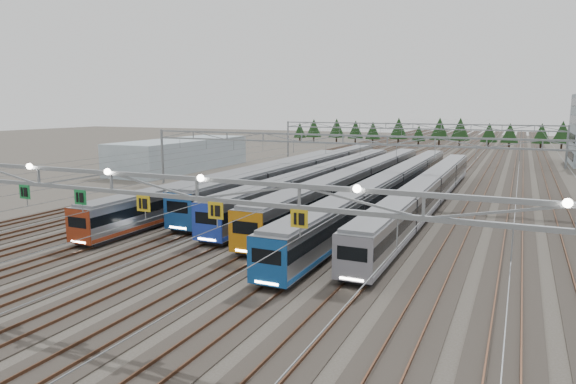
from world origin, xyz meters
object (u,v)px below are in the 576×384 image
at_px(train_a, 252,180).
at_px(west_shed, 181,154).
at_px(train_d, 360,181).
at_px(gantry_far, 413,131).
at_px(train_f, 429,191).
at_px(train_b, 306,173).
at_px(gantry_near, 109,186).
at_px(train_e, 392,187).
at_px(gantry_mid, 343,147).
at_px(train_c, 324,180).

distance_m(train_a, west_shed, 30.61).
relative_size(train_a, train_d, 0.99).
height_order(train_a, gantry_far, gantry_far).
distance_m(train_d, train_f, 9.67).
distance_m(train_b, gantry_near, 45.20).
bearing_deg(gantry_far, train_d, -87.12).
relative_size(train_d, train_e, 0.90).
xyz_separation_m(train_b, gantry_far, (6.75, 40.68, 4.18)).
bearing_deg(train_e, gantry_mid, 164.43).
bearing_deg(train_c, train_d, 8.11).
distance_m(train_f, gantry_near, 38.83).
bearing_deg(gantry_mid, train_a, -164.35).
xyz_separation_m(train_f, gantry_mid, (-11.25, 3.32, 4.40)).
bearing_deg(train_b, train_a, -121.07).
relative_size(train_e, gantry_far, 1.16).
bearing_deg(gantry_near, train_c, 93.18).
xyz_separation_m(train_d, gantry_mid, (-2.25, -0.21, 4.26)).
relative_size(train_b, west_shed, 1.97).
xyz_separation_m(gantry_near, gantry_far, (0.05, 85.12, -0.70)).
bearing_deg(gantry_mid, train_c, -169.05).
height_order(gantry_near, west_shed, gantry_near).
bearing_deg(train_f, train_a, 179.57).
bearing_deg(gantry_near, train_b, 98.58).
distance_m(train_a, train_e, 18.05).
xyz_separation_m(train_b, train_d, (9.00, -4.11, -0.08)).
height_order(train_e, gantry_mid, gantry_mid).
distance_m(train_e, gantry_far, 47.56).
bearing_deg(train_d, gantry_mid, -174.77).
bearing_deg(train_a, train_c, 16.80).
bearing_deg(west_shed, train_b, -20.64).
bearing_deg(train_f, train_e, 162.23).
bearing_deg(train_a, gantry_near, -73.14).
height_order(gantry_mid, gantry_far, same).
height_order(train_c, gantry_near, gantry_near).
height_order(train_f, west_shed, west_shed).
relative_size(train_c, train_f, 0.95).
height_order(train_d, gantry_far, gantry_far).
relative_size(train_e, train_f, 1.15).
bearing_deg(gantry_far, train_b, -99.42).
distance_m(train_a, train_f, 22.50).
relative_size(train_c, train_e, 0.83).
distance_m(train_c, gantry_far, 45.69).
height_order(train_a, train_d, train_d).
bearing_deg(gantry_mid, train_e, -15.57).
distance_m(train_d, gantry_far, 45.05).
bearing_deg(west_shed, train_a, -36.92).
relative_size(train_b, gantry_mid, 1.05).
bearing_deg(train_d, train_a, -166.03).
xyz_separation_m(train_c, gantry_near, (2.20, -39.68, 4.98)).
xyz_separation_m(train_f, gantry_far, (-11.25, 48.32, 4.40)).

